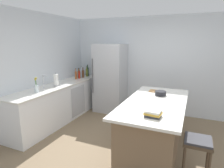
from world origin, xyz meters
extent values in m
plane|color=#7A664C|center=(0.00, 0.00, 0.00)|extent=(7.20, 7.20, 0.00)
cube|color=silver|center=(0.00, 2.25, 1.30)|extent=(6.00, 0.10, 2.60)
cube|color=silver|center=(-2.45, 0.00, 1.30)|extent=(0.10, 6.00, 2.60)
cube|color=white|center=(-2.09, 0.67, 0.45)|extent=(0.62, 2.86, 0.89)
cube|color=silver|center=(-2.09, 0.67, 0.91)|extent=(0.65, 2.89, 0.03)
cube|color=#B2B5BA|center=(-1.77, 1.03, 0.45)|extent=(0.01, 0.60, 0.75)
cube|color=#7A6047|center=(0.34, 0.25, 0.45)|extent=(0.84, 1.90, 0.89)
cube|color=silver|center=(0.34, 0.25, 0.91)|extent=(1.00, 2.10, 0.04)
cube|color=#B7BABF|center=(-1.23, 1.85, 0.94)|extent=(0.80, 0.71, 1.88)
cylinder|color=#4C4C51|center=(-1.59, 1.47, 1.03)|extent=(0.02, 0.02, 0.94)
cylinder|color=#473828|center=(0.89, -0.51, 0.30)|extent=(0.04, 0.04, 0.61)
cylinder|color=#473828|center=(0.89, -0.21, 0.30)|extent=(0.04, 0.04, 0.61)
cylinder|color=#473828|center=(1.19, -0.21, 0.30)|extent=(0.04, 0.04, 0.61)
cube|color=#473828|center=(1.04, -0.36, 0.63)|extent=(0.36, 0.36, 0.04)
cube|color=#38383D|center=(1.04, -0.36, 0.66)|extent=(0.34, 0.34, 0.03)
cylinder|color=silver|center=(-2.15, 0.25, 0.93)|extent=(0.05, 0.05, 0.02)
cylinder|color=silver|center=(-2.15, 0.25, 1.08)|extent=(0.02, 0.02, 0.28)
cylinder|color=silver|center=(-2.09, 0.25, 1.20)|extent=(0.14, 0.02, 0.02)
cylinder|color=silver|center=(-2.02, -0.10, 0.99)|extent=(0.08, 0.08, 0.14)
cylinder|color=#4C7F3D|center=(-2.03, -0.10, 1.09)|extent=(0.01, 0.03, 0.23)
sphere|color=yellow|center=(-2.03, -0.10, 1.21)|extent=(0.04, 0.04, 0.04)
cylinder|color=#4C7F3D|center=(-2.01, -0.11, 1.09)|extent=(0.01, 0.01, 0.21)
sphere|color=yellow|center=(-2.01, -0.11, 1.19)|extent=(0.04, 0.04, 0.04)
cylinder|color=#4C7F3D|center=(-2.00, -0.10, 1.10)|extent=(0.01, 0.04, 0.24)
sphere|color=yellow|center=(-2.00, -0.10, 1.22)|extent=(0.04, 0.04, 0.04)
cylinder|color=gray|center=(-2.05, 0.56, 0.93)|extent=(0.14, 0.14, 0.01)
cylinder|color=white|center=(-2.05, 0.56, 1.06)|extent=(0.11, 0.11, 0.26)
cylinder|color=gray|center=(-2.05, 0.56, 1.21)|extent=(0.02, 0.02, 0.04)
cylinder|color=#19381E|center=(-2.05, 2.00, 1.05)|extent=(0.07, 0.07, 0.25)
cylinder|color=#19381E|center=(-2.05, 2.00, 1.21)|extent=(0.03, 0.03, 0.07)
cylinder|color=black|center=(-2.05, 2.00, 1.25)|extent=(0.03, 0.03, 0.01)
cylinder|color=olive|center=(-2.03, 1.91, 1.03)|extent=(0.06, 0.06, 0.22)
cylinder|color=olive|center=(-2.03, 1.91, 1.17)|extent=(0.02, 0.02, 0.06)
cylinder|color=black|center=(-2.03, 1.91, 1.21)|extent=(0.02, 0.02, 0.01)
cylinder|color=silver|center=(-2.14, 1.80, 1.03)|extent=(0.07, 0.07, 0.23)
cylinder|color=silver|center=(-2.14, 1.80, 1.19)|extent=(0.03, 0.03, 0.08)
cylinder|color=black|center=(-2.14, 1.80, 1.23)|extent=(0.03, 0.03, 0.01)
cylinder|color=#5B3319|center=(-2.04, 1.72, 1.02)|extent=(0.07, 0.07, 0.21)
cylinder|color=#5B3319|center=(-2.04, 1.72, 1.16)|extent=(0.03, 0.03, 0.07)
cylinder|color=black|center=(-2.04, 1.72, 1.21)|extent=(0.03, 0.03, 0.01)
cylinder|color=brown|center=(-2.12, 1.62, 1.02)|extent=(0.08, 0.08, 0.20)
cylinder|color=brown|center=(-2.12, 1.62, 1.15)|extent=(0.03, 0.03, 0.07)
cylinder|color=black|center=(-2.12, 1.62, 1.19)|extent=(0.04, 0.04, 0.01)
cylinder|color=red|center=(-2.05, 1.53, 1.00)|extent=(0.05, 0.05, 0.17)
cylinder|color=red|center=(-2.05, 1.53, 1.11)|extent=(0.03, 0.03, 0.05)
cylinder|color=black|center=(-2.05, 1.53, 1.15)|extent=(0.03, 0.03, 0.01)
cylinder|color=#994C23|center=(-2.09, 1.43, 1.03)|extent=(0.06, 0.06, 0.21)
cylinder|color=#994C23|center=(-2.09, 1.43, 1.17)|extent=(0.02, 0.02, 0.08)
cylinder|color=black|center=(-2.09, 1.43, 1.22)|extent=(0.02, 0.02, 0.01)
cube|color=#2D2D33|center=(0.45, -0.46, 0.95)|extent=(0.21, 0.17, 0.03)
cube|color=gold|center=(0.45, -0.46, 0.98)|extent=(0.24, 0.20, 0.03)
cube|color=silver|center=(0.45, -0.46, 1.01)|extent=(0.22, 0.19, 0.03)
cylinder|color=black|center=(0.36, 0.66, 0.97)|extent=(0.21, 0.21, 0.08)
cube|color=#9E7042|center=(0.25, 0.91, 0.94)|extent=(0.32, 0.19, 0.02)
camera|label=1|loc=(0.91, -2.93, 1.94)|focal=30.45mm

